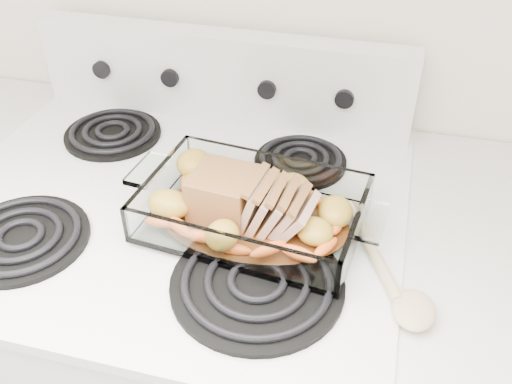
# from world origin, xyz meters

# --- Properties ---
(electric_range) EXTENTS (0.78, 0.70, 1.12)m
(electric_range) POSITION_xyz_m (0.00, 1.66, 0.48)
(electric_range) COLOR white
(electric_range) RESTS_ON ground
(baking_dish) EXTENTS (0.33, 0.22, 0.07)m
(baking_dish) POSITION_xyz_m (0.15, 1.62, 0.96)
(baking_dish) COLOR white
(baking_dish) RESTS_ON electric_range
(pork_roast) EXTENTS (0.19, 0.09, 0.08)m
(pork_roast) POSITION_xyz_m (0.13, 1.62, 0.99)
(pork_roast) COLOR olive
(pork_roast) RESTS_ON baking_dish
(roast_vegetables) EXTENTS (0.35, 0.19, 0.04)m
(roast_vegetables) POSITION_xyz_m (0.15, 1.65, 0.97)
(roast_vegetables) COLOR orange
(roast_vegetables) RESTS_ON baking_dish
(wooden_spoon) EXTENTS (0.15, 0.25, 0.02)m
(wooden_spoon) POSITION_xyz_m (0.38, 1.54, 0.95)
(wooden_spoon) COLOR #CCB78F
(wooden_spoon) RESTS_ON electric_range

